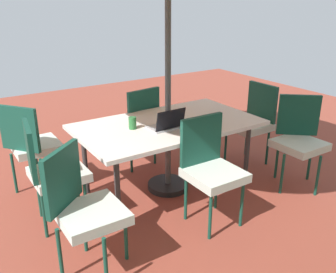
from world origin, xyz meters
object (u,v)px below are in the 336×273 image
object	(u,v)px
laptop	(167,124)
cup	(132,123)
chair_northwest	(299,137)
chair_northeast	(83,206)
dining_table	(168,128)
chair_east	(51,169)
chair_south	(137,122)
chair_southeast	(32,143)
chair_north	(211,166)
chair_west	(252,120)

from	to	relation	value
laptop	cup	distance (m)	0.33
chair_northwest	chair_northeast	size ratio (longest dim) A/B	1.00
dining_table	chair_east	xyz separation A→B (m)	(1.23, -0.00, -0.15)
dining_table	chair_south	xyz separation A→B (m)	(-0.01, -0.70, -0.15)
chair_southeast	laptop	distance (m)	1.42
chair_east	dining_table	bearing A→B (deg)	-81.61
chair_southeast	chair_north	xyz separation A→B (m)	(-1.19, 1.44, 0.00)
dining_table	chair_east	distance (m)	1.23
chair_north	cup	world-z (taller)	chair_north
chair_northeast	chair_southeast	size ratio (longest dim) A/B	1.00
chair_east	cup	size ratio (longest dim) A/B	8.23
chair_west	cup	xyz separation A→B (m)	(1.62, -0.02, 0.26)
chair_northwest	chair_south	bearing A→B (deg)	171.25
chair_west	laptop	xyz separation A→B (m)	(1.35, 0.16, 0.25)
dining_table	chair_southeast	world-z (taller)	chair_southeast
chair_northwest	chair_north	size ratio (longest dim) A/B	1.00
chair_south	chair_east	bearing A→B (deg)	21.02
chair_south	laptop	distance (m)	0.89
chair_northwest	chair_east	world-z (taller)	same
laptop	chair_south	bearing A→B (deg)	-100.00
chair_southeast	laptop	xyz separation A→B (m)	(-1.09, 0.87, 0.25)
chair_south	chair_northeast	bearing A→B (deg)	40.98
dining_table	chair_east	bearing A→B (deg)	-0.11
chair_east	laptop	size ratio (longest dim) A/B	3.00
chair_west	chair_south	bearing A→B (deg)	-120.06
chair_southeast	chair_east	bearing A→B (deg)	141.35
chair_northwest	chair_west	xyz separation A→B (m)	(-0.00, -0.70, 0.00)
dining_table	chair_northeast	size ratio (longest dim) A/B	1.89
chair_west	laptop	world-z (taller)	chair_west
laptop	chair_northeast	bearing A→B (deg)	26.29
chair_east	chair_north	distance (m)	1.41
chair_south	chair_southeast	bearing A→B (deg)	-9.50
chair_southeast	chair_south	world-z (taller)	same
laptop	chair_west	bearing A→B (deg)	-174.78
chair_northeast	chair_north	size ratio (longest dim) A/B	1.00
chair_northwest	chair_southeast	world-z (taller)	same
chair_west	chair_northeast	xyz separation A→B (m)	(2.45, 0.75, 0.00)
dining_table	chair_east	world-z (taller)	chair_east
dining_table	laptop	bearing A→B (deg)	52.44
chair_northwest	chair_southeast	distance (m)	2.81
chair_northwest	chair_east	xyz separation A→B (m)	(2.46, -0.68, 0.00)
chair_northwest	chair_west	size ratio (longest dim) A/B	1.00
dining_table	cup	distance (m)	0.41
chair_southeast	chair_south	bearing A→B (deg)	-128.12
laptop	cup	size ratio (longest dim) A/B	2.75
chair_north	cup	xyz separation A→B (m)	(0.37, -0.76, 0.26)
chair_west	dining_table	bearing A→B (deg)	-89.96
chair_northeast	chair_south	world-z (taller)	same
dining_table	chair_northwest	world-z (taller)	chair_northwest
chair_northeast	chair_south	bearing A→B (deg)	9.24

